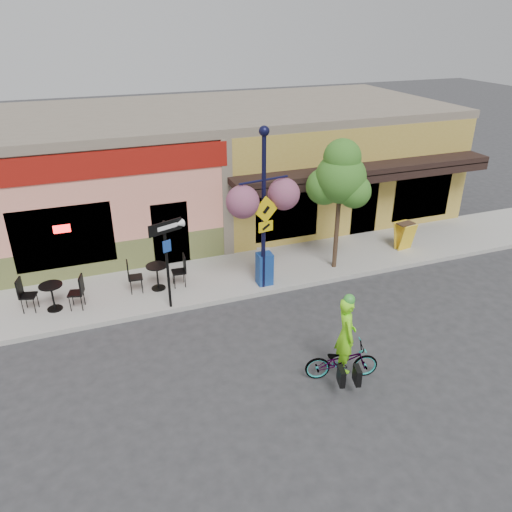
% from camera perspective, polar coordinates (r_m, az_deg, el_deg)
% --- Properties ---
extents(ground, '(90.00, 90.00, 0.00)m').
position_cam_1_polar(ground, '(15.22, 4.45, -4.90)').
color(ground, '#2D2D30').
rests_on(ground, ground).
extents(sidewalk, '(24.00, 3.00, 0.15)m').
position_cam_1_polar(sidewalk, '(16.78, 1.62, -1.41)').
color(sidewalk, '#9E9B93').
rests_on(sidewalk, ground).
extents(curb, '(24.00, 0.12, 0.15)m').
position_cam_1_polar(curb, '(15.61, 3.62, -3.70)').
color(curb, '#A8A59E').
rests_on(curb, ground).
extents(building, '(18.20, 8.20, 4.50)m').
position_cam_1_polar(building, '(20.85, -4.06, 10.50)').
color(building, '#F59279').
rests_on(building, ground).
extents(bicycle, '(1.83, 1.03, 0.91)m').
position_cam_1_polar(bicycle, '(12.11, 9.75, -11.75)').
color(bicycle, maroon).
rests_on(bicycle, ground).
extents(cyclist_rider, '(0.61, 0.78, 1.89)m').
position_cam_1_polar(cyclist_rider, '(11.84, 10.15, -9.82)').
color(cyclist_rider, '#87FF1A').
rests_on(cyclist_rider, ground).
extents(lamp_post, '(1.66, 0.88, 4.95)m').
position_cam_1_polar(lamp_post, '(14.49, 0.87, 5.09)').
color(lamp_post, black).
rests_on(lamp_post, sidewalk).
extents(one_way_sign, '(1.03, 0.57, 2.66)m').
position_cam_1_polar(one_way_sign, '(14.09, -10.10, -1.06)').
color(one_way_sign, black).
rests_on(one_way_sign, sidewalk).
extents(cafe_set_left, '(1.89, 1.27, 1.04)m').
position_cam_1_polar(cafe_set_left, '(15.25, -22.28, -3.98)').
color(cafe_set_left, black).
rests_on(cafe_set_left, sidewalk).
extents(cafe_set_right, '(1.80, 0.99, 1.04)m').
position_cam_1_polar(cafe_set_right, '(15.46, -11.23, -1.98)').
color(cafe_set_right, black).
rests_on(cafe_set_right, sidewalk).
extents(newspaper_box_blue, '(0.47, 0.42, 1.03)m').
position_cam_1_polar(newspaper_box_blue, '(15.46, 0.98, -1.46)').
color(newspaper_box_blue, navy).
rests_on(newspaper_box_blue, sidewalk).
extents(newspaper_box_grey, '(0.52, 0.49, 0.90)m').
position_cam_1_polar(newspaper_box_grey, '(15.98, 0.85, -0.76)').
color(newspaper_box_grey, '#B2B2B2').
rests_on(newspaper_box_grey, sidewalk).
extents(street_tree, '(2.23, 2.23, 4.34)m').
position_cam_1_polar(street_tree, '(16.08, 9.42, 5.73)').
color(street_tree, '#3D7A26').
rests_on(street_tree, sidewalk).
extents(sandwich_board, '(0.65, 0.51, 0.99)m').
position_cam_1_polar(sandwich_board, '(18.46, 16.96, 2.03)').
color(sandwich_board, yellow).
rests_on(sandwich_board, sidewalk).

